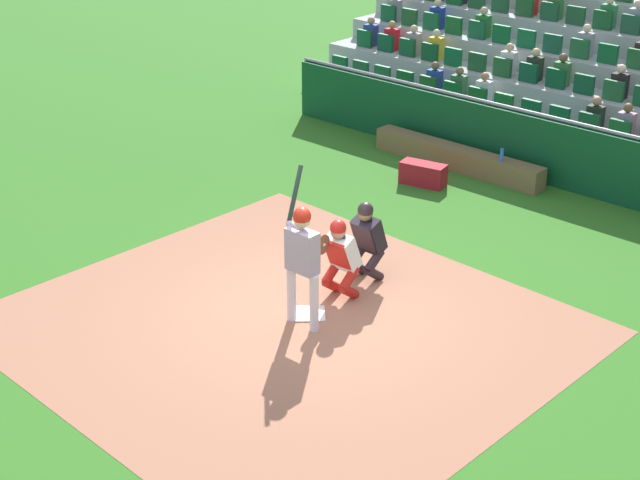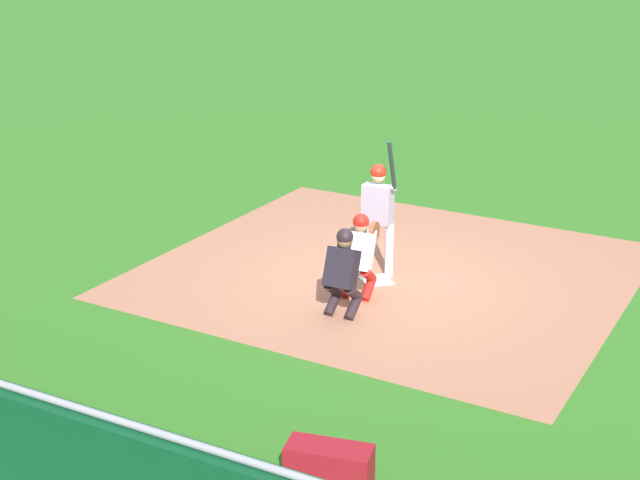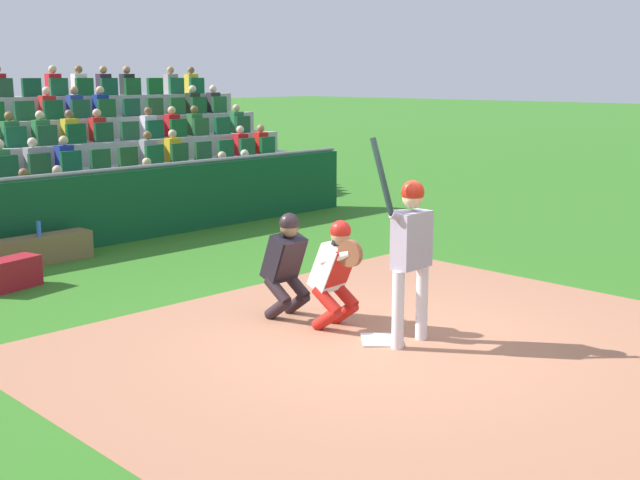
{
  "view_description": "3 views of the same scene",
  "coord_description": "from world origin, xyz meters",
  "px_view_note": "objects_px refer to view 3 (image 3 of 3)",
  "views": [
    {
      "loc": [
        -8.11,
        8.58,
        6.76
      ],
      "look_at": [
        0.25,
        -0.49,
        0.93
      ],
      "focal_mm": 53.44,
      "sensor_mm": 36.0,
      "label": 1
    },
    {
      "loc": [
        5.47,
        -12.08,
        5.44
      ],
      "look_at": [
        -0.49,
        -0.93,
        0.89
      ],
      "focal_mm": 52.04,
      "sensor_mm": 36.0,
      "label": 2
    },
    {
      "loc": [
        6.57,
        5.36,
        2.85
      ],
      "look_at": [
        0.22,
        -0.73,
        1.06
      ],
      "focal_mm": 45.28,
      "sensor_mm": 36.0,
      "label": 3
    }
  ],
  "objects_px": {
    "home_plate_marker": "(382,340)",
    "water_bottle_on_bench": "(39,229)",
    "equipment_duffel_bag": "(8,274)",
    "home_plate_umpire": "(286,260)",
    "batter_at_plate": "(410,244)",
    "catcher_crouching": "(336,268)"
  },
  "relations": [
    {
      "from": "equipment_duffel_bag",
      "to": "catcher_crouching",
      "type": "bearing_deg",
      "value": 100.01
    },
    {
      "from": "home_plate_marker",
      "to": "water_bottle_on_bench",
      "type": "height_order",
      "value": "water_bottle_on_bench"
    },
    {
      "from": "batter_at_plate",
      "to": "equipment_duffel_bag",
      "type": "distance_m",
      "value": 5.75
    },
    {
      "from": "home_plate_umpire",
      "to": "water_bottle_on_bench",
      "type": "bearing_deg",
      "value": -81.78
    },
    {
      "from": "home_plate_marker",
      "to": "equipment_duffel_bag",
      "type": "bearing_deg",
      "value": -70.23
    },
    {
      "from": "home_plate_marker",
      "to": "home_plate_umpire",
      "type": "xyz_separation_m",
      "value": [
        0.11,
        -1.38,
        0.69
      ]
    },
    {
      "from": "batter_at_plate",
      "to": "home_plate_umpire",
      "type": "bearing_deg",
      "value": -81.93
    },
    {
      "from": "home_plate_umpire",
      "to": "batter_at_plate",
      "type": "bearing_deg",
      "value": 98.07
    },
    {
      "from": "home_plate_umpire",
      "to": "water_bottle_on_bench",
      "type": "distance_m",
      "value": 4.81
    },
    {
      "from": "water_bottle_on_bench",
      "to": "home_plate_marker",
      "type": "bearing_deg",
      "value": 97.42
    },
    {
      "from": "home_plate_marker",
      "to": "home_plate_umpire",
      "type": "height_order",
      "value": "home_plate_umpire"
    },
    {
      "from": "home_plate_umpire",
      "to": "water_bottle_on_bench",
      "type": "height_order",
      "value": "home_plate_umpire"
    },
    {
      "from": "catcher_crouching",
      "to": "equipment_duffel_bag",
      "type": "bearing_deg",
      "value": -67.81
    },
    {
      "from": "home_plate_marker",
      "to": "equipment_duffel_bag",
      "type": "height_order",
      "value": "equipment_duffel_bag"
    },
    {
      "from": "batter_at_plate",
      "to": "catcher_crouching",
      "type": "distance_m",
      "value": 1.02
    },
    {
      "from": "home_plate_marker",
      "to": "water_bottle_on_bench",
      "type": "distance_m",
      "value": 6.22
    },
    {
      "from": "home_plate_marker",
      "to": "catcher_crouching",
      "type": "bearing_deg",
      "value": -88.03
    },
    {
      "from": "catcher_crouching",
      "to": "batter_at_plate",
      "type": "bearing_deg",
      "value": 98.83
    },
    {
      "from": "home_plate_marker",
      "to": "equipment_duffel_bag",
      "type": "relative_size",
      "value": 0.51
    },
    {
      "from": "home_plate_umpire",
      "to": "equipment_duffel_bag",
      "type": "xyz_separation_m",
      "value": [
        1.71,
        -3.68,
        -0.49
      ]
    },
    {
      "from": "water_bottle_on_bench",
      "to": "home_plate_umpire",
      "type": "bearing_deg",
      "value": 98.22
    },
    {
      "from": "catcher_crouching",
      "to": "home_plate_umpire",
      "type": "bearing_deg",
      "value": -82.92
    }
  ]
}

